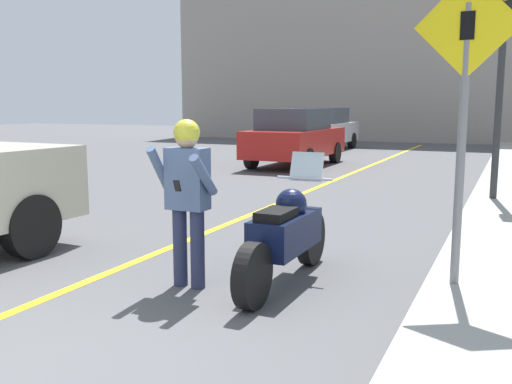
{
  "coord_description": "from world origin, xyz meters",
  "views": [
    {
      "loc": [
        3.3,
        -2.45,
        1.79
      ],
      "look_at": [
        0.85,
        2.93,
        0.88
      ],
      "focal_mm": 40.0,
      "sensor_mm": 36.0,
      "label": 1
    }
  ],
  "objects_px": {
    "person_biker": "(187,187)",
    "parked_car_red": "(295,137)",
    "motorcycle": "(286,235)",
    "crossing_sign": "(464,102)",
    "traffic_light": "(503,45)",
    "parked_car_silver": "(323,129)"
  },
  "relations": [
    {
      "from": "motorcycle",
      "to": "traffic_light",
      "type": "distance_m",
      "value": 6.29
    },
    {
      "from": "crossing_sign",
      "to": "traffic_light",
      "type": "relative_size",
      "value": 0.73
    },
    {
      "from": "person_biker",
      "to": "crossing_sign",
      "type": "distance_m",
      "value": 2.66
    },
    {
      "from": "person_biker",
      "to": "parked_car_red",
      "type": "relative_size",
      "value": 0.39
    },
    {
      "from": "motorcycle",
      "to": "parked_car_red",
      "type": "xyz_separation_m",
      "value": [
        -3.9,
        10.58,
        0.36
      ]
    },
    {
      "from": "traffic_light",
      "to": "parked_car_red",
      "type": "xyz_separation_m",
      "value": [
        -5.62,
        4.98,
        -1.93
      ]
    },
    {
      "from": "crossing_sign",
      "to": "traffic_light",
      "type": "distance_m",
      "value": 5.48
    },
    {
      "from": "person_biker",
      "to": "parked_car_red",
      "type": "bearing_deg",
      "value": 105.46
    },
    {
      "from": "person_biker",
      "to": "parked_car_red",
      "type": "height_order",
      "value": "parked_car_red"
    },
    {
      "from": "motorcycle",
      "to": "person_biker",
      "type": "xyz_separation_m",
      "value": [
        -0.83,
        -0.5,
        0.51
      ]
    },
    {
      "from": "traffic_light",
      "to": "parked_car_red",
      "type": "bearing_deg",
      "value": 138.44
    },
    {
      "from": "parked_car_red",
      "to": "motorcycle",
      "type": "bearing_deg",
      "value": -69.77
    },
    {
      "from": "motorcycle",
      "to": "parked_car_red",
      "type": "distance_m",
      "value": 11.28
    },
    {
      "from": "motorcycle",
      "to": "parked_car_red",
      "type": "bearing_deg",
      "value": 110.23
    },
    {
      "from": "parked_car_red",
      "to": "traffic_light",
      "type": "bearing_deg",
      "value": -41.56
    },
    {
      "from": "crossing_sign",
      "to": "parked_car_silver",
      "type": "distance_m",
      "value": 17.82
    },
    {
      "from": "parked_car_red",
      "to": "parked_car_silver",
      "type": "bearing_deg",
      "value": 100.32
    },
    {
      "from": "person_biker",
      "to": "parked_car_silver",
      "type": "height_order",
      "value": "parked_car_silver"
    },
    {
      "from": "parked_car_silver",
      "to": "person_biker",
      "type": "bearing_deg",
      "value": -76.35
    },
    {
      "from": "parked_car_red",
      "to": "parked_car_silver",
      "type": "height_order",
      "value": "same"
    },
    {
      "from": "parked_car_silver",
      "to": "crossing_sign",
      "type": "bearing_deg",
      "value": -68.19
    },
    {
      "from": "parked_car_red",
      "to": "person_biker",
      "type": "bearing_deg",
      "value": -74.54
    }
  ]
}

